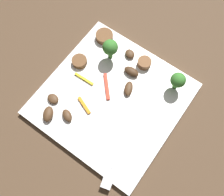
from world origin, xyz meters
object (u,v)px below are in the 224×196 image
at_px(mushroom_4, 129,89).
at_px(pepper_strip_0, 84,105).
at_px(plate, 112,99).
at_px(broccoli_floret_1, 178,80).
at_px(pepper_strip_1, 107,87).
at_px(mushroom_0, 53,99).
at_px(broccoli_floret_0, 110,48).
at_px(sausage_slice_2, 144,63).
at_px(sausage_slice_1, 104,36).
at_px(pepper_strip_2, 84,79).
at_px(mushroom_2, 48,114).
at_px(sausage_slice_0, 79,61).
at_px(fork, 120,147).
at_px(mushroom_1, 67,116).
at_px(mushroom_5, 130,71).
at_px(mushroom_3, 130,54).

distance_m(mushroom_4, pepper_strip_0, 0.09).
xyz_separation_m(plate, pepper_strip_0, (0.04, -0.03, 0.01)).
xyz_separation_m(broccoli_floret_1, pepper_strip_1, (0.08, -0.11, -0.03)).
bearing_deg(mushroom_0, plate, 127.41).
xyz_separation_m(plate, broccoli_floret_0, (-0.07, -0.06, 0.04)).
xyz_separation_m(sausage_slice_2, pepper_strip_0, (0.14, -0.04, -0.00)).
bearing_deg(sausage_slice_1, pepper_strip_2, 13.30).
bearing_deg(mushroom_2, pepper_strip_2, 175.10).
bearing_deg(mushroom_4, pepper_strip_0, -32.99).
bearing_deg(pepper_strip_0, sausage_slice_1, -158.00).
xyz_separation_m(broccoli_floret_0, sausage_slice_0, (0.05, -0.04, -0.03)).
distance_m(fork, pepper_strip_1, 0.12).
relative_size(mushroom_1, pepper_strip_1, 0.47).
bearing_deg(pepper_strip_0, broccoli_floret_0, -169.24).
distance_m(broccoli_floret_1, mushroom_5, 0.10).
bearing_deg(fork, broccoli_floret_0, -154.19).
bearing_deg(sausage_slice_2, broccoli_floret_1, 85.02).
bearing_deg(pepper_strip_2, sausage_slice_1, -166.70).
distance_m(broccoli_floret_0, mushroom_0, 0.15).
height_order(sausage_slice_2, pepper_strip_1, sausage_slice_2).
xyz_separation_m(plate, mushroom_2, (0.10, -0.08, 0.01)).
relative_size(fork, sausage_slice_0, 5.83).
distance_m(plate, mushroom_4, 0.04).
bearing_deg(mushroom_1, mushroom_0, -103.48).
height_order(sausage_slice_1, pepper_strip_0, sausage_slice_1).
bearing_deg(broccoli_floret_0, pepper_strip_2, -9.73).
xyz_separation_m(broccoli_floret_1, mushroom_1, (0.17, -0.13, -0.02)).
bearing_deg(mushroom_3, mushroom_1, -6.69).
relative_size(fork, mushroom_1, 6.83).
distance_m(mushroom_5, pepper_strip_2, 0.09).
bearing_deg(fork, sausage_slice_2, -176.44).
bearing_deg(mushroom_3, fork, 29.02).
bearing_deg(sausage_slice_0, mushroom_0, 5.31).
distance_m(broccoli_floret_1, mushroom_4, 0.09).
bearing_deg(mushroom_2, mushroom_5, 156.02).
relative_size(sausage_slice_0, mushroom_4, 0.98).
distance_m(sausage_slice_1, mushroom_0, 0.17).
height_order(broccoli_floret_0, pepper_strip_1, broccoli_floret_0).
bearing_deg(sausage_slice_1, mushroom_4, 57.80).
height_order(sausage_slice_2, pepper_strip_2, sausage_slice_2).
distance_m(broccoli_floret_0, mushroom_3, 0.05).
xyz_separation_m(broccoli_floret_1, mushroom_2, (0.19, -0.16, -0.02)).
height_order(sausage_slice_1, pepper_strip_2, sausage_slice_1).
bearing_deg(mushroom_3, sausage_slice_0, -44.80).
xyz_separation_m(mushroom_0, mushroom_1, (0.01, 0.04, 0.00)).
relative_size(sausage_slice_0, pepper_strip_1, 0.55).
relative_size(sausage_slice_1, mushroom_1, 1.38).
relative_size(mushroom_0, pepper_strip_0, 0.60).
distance_m(plate, sausage_slice_1, 0.14).
relative_size(mushroom_2, mushroom_4, 0.99).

